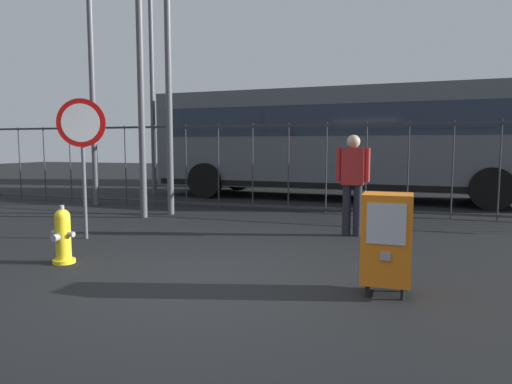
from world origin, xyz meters
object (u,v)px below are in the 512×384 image
(street_light_near_left, at_px, (151,36))
(stop_sign, at_px, (82,139))
(bus_far, at_px, (308,140))
(street_light_near_right, at_px, (91,43))
(pedestrian, at_px, (353,179))
(street_light_far_left, at_px, (167,5))
(newspaper_box_primary, at_px, (387,238))
(fire_hydrant, at_px, (63,236))
(bus_near, at_px, (343,138))

(street_light_near_left, bearing_deg, stop_sign, -68.12)
(bus_far, distance_m, street_light_near_right, 9.19)
(pedestrian, height_order, bus_far, bus_far)
(bus_far, xyz_separation_m, street_light_near_left, (-3.75, -5.19, 3.10))
(pedestrian, xyz_separation_m, street_light_near_left, (-6.66, 4.92, 3.86))
(street_light_far_left, bearing_deg, street_light_near_right, 162.12)
(street_light_far_left, bearing_deg, newspaper_box_primary, -41.41)
(stop_sign, xyz_separation_m, street_light_far_left, (0.01, 2.80, 2.82))
(pedestrian, bearing_deg, newspaper_box_primary, -77.05)
(street_light_near_left, distance_m, street_light_far_left, 4.58)
(newspaper_box_primary, bearing_deg, stop_sign, 163.95)
(newspaper_box_primary, distance_m, street_light_near_left, 11.59)
(fire_hydrant, bearing_deg, bus_far, 88.41)
(stop_sign, height_order, street_light_far_left, street_light_far_left)
(fire_hydrant, height_order, street_light_near_right, street_light_near_right)
(bus_near, xyz_separation_m, street_light_near_right, (-5.70, -3.41, 2.28))
(fire_hydrant, relative_size, street_light_near_left, 0.09)
(newspaper_box_primary, height_order, stop_sign, stop_sign)
(street_light_far_left, bearing_deg, pedestrian, -16.37)
(stop_sign, bearing_deg, street_light_near_right, 125.33)
(street_light_near_left, bearing_deg, pedestrian, -36.43)
(fire_hydrant, distance_m, bus_near, 8.84)
(newspaper_box_primary, distance_m, street_light_near_right, 9.48)
(bus_near, distance_m, street_light_near_right, 7.02)
(stop_sign, distance_m, pedestrian, 4.40)
(street_light_near_left, distance_m, street_light_near_right, 3.01)
(street_light_near_left, bearing_deg, street_light_far_left, -54.82)
(street_light_near_left, relative_size, street_light_near_right, 1.23)
(fire_hydrant, relative_size, newspaper_box_primary, 0.73)
(bus_near, bearing_deg, stop_sign, -111.89)
(newspaper_box_primary, height_order, street_light_near_right, street_light_near_right)
(bus_near, bearing_deg, fire_hydrant, -103.62)
(stop_sign, xyz_separation_m, street_light_near_right, (-2.58, 3.63, 2.39))
(pedestrian, relative_size, bus_far, 0.16)
(newspaper_box_primary, bearing_deg, pedestrian, 102.95)
(street_light_far_left, bearing_deg, fire_hydrant, -79.71)
(pedestrian, bearing_deg, bus_near, 99.61)
(bus_near, xyz_separation_m, bus_far, (-1.99, 4.68, 0.00))
(bus_far, relative_size, street_light_near_right, 1.56)
(street_light_near_left, xyz_separation_m, street_light_near_right, (0.05, -2.90, -0.82))
(stop_sign, height_order, street_light_near_right, street_light_near_right)
(newspaper_box_primary, distance_m, street_light_far_left, 7.37)
(fire_hydrant, height_order, street_light_far_left, street_light_far_left)
(street_light_far_left, bearing_deg, bus_far, 82.84)
(fire_hydrant, bearing_deg, street_light_near_left, 113.20)
(fire_hydrant, distance_m, newspaper_box_primary, 3.96)
(newspaper_box_primary, distance_m, pedestrian, 3.08)
(bus_far, bearing_deg, pedestrian, -81.79)
(fire_hydrant, height_order, newspaper_box_primary, newspaper_box_primary)
(pedestrian, bearing_deg, fire_hydrant, -137.58)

